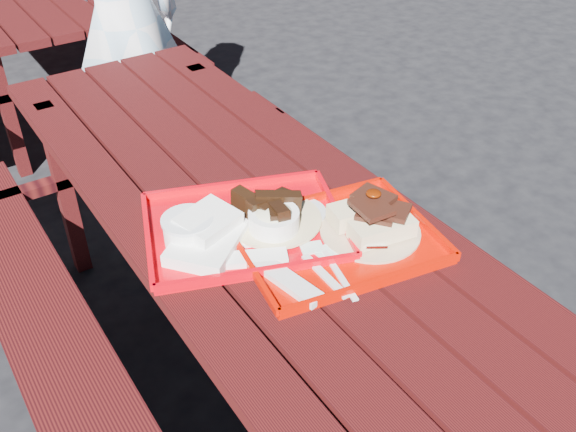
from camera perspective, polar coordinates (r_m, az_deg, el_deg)
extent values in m
plane|color=black|center=(2.27, -2.17, -14.97)|extent=(60.00, 60.00, 0.00)
cube|color=#3C0C0B|center=(1.67, -11.54, -3.33)|extent=(0.14, 2.40, 0.04)
cube|color=#3C0C0B|center=(1.71, -6.99, -1.60)|extent=(0.14, 2.40, 0.04)
cube|color=#3C0C0B|center=(1.77, -2.70, 0.04)|extent=(0.14, 2.40, 0.04)
cube|color=#3C0C0B|center=(1.83, 1.31, 1.57)|extent=(0.14, 2.40, 0.04)
cube|color=#3C0C0B|center=(1.91, 5.02, 2.99)|extent=(0.14, 2.40, 0.04)
cube|color=#3C0C0B|center=(1.83, -18.59, -13.63)|extent=(0.25, 2.40, 0.04)
cube|color=#3C0C0B|center=(2.60, -23.45, -4.29)|extent=(0.06, 0.06, 0.42)
cube|color=#3C0C0B|center=(2.24, 10.30, -1.30)|extent=(0.25, 2.40, 0.04)
cube|color=#3C0C0B|center=(2.90, -1.29, 3.66)|extent=(0.06, 0.06, 0.42)
cube|color=#3C0C0B|center=(2.63, -19.18, 1.94)|extent=(0.06, 0.06, 0.75)
cube|color=#3C0C0B|center=(2.79, -7.55, 5.87)|extent=(0.06, 0.06, 0.75)
cube|color=#3C0C0B|center=(2.67, -13.37, 4.98)|extent=(1.40, 0.06, 0.04)
cube|color=#3C0C0B|center=(4.44, -15.74, 17.38)|extent=(0.25, 2.40, 0.04)
cube|color=#3C0C0B|center=(3.78, -10.64, 11.23)|extent=(0.06, 0.06, 0.42)
cube|color=#3C0C0B|center=(5.28, -18.69, 17.23)|extent=(0.06, 0.06, 0.42)
cube|color=#3C0C0B|center=(3.40, -23.72, 8.84)|extent=(0.06, 0.06, 0.75)
cube|color=#3C0C0B|center=(3.52, -14.30, 11.77)|extent=(0.06, 0.06, 0.75)
cube|color=#3C0C0B|center=(3.43, -19.13, 11.19)|extent=(1.40, 0.06, 0.04)
cube|color=#BA0C00|center=(1.63, 4.31, -2.45)|extent=(0.53, 0.44, 0.01)
cube|color=#BA0C00|center=(1.75, 1.56, 1.41)|extent=(0.47, 0.09, 0.02)
cube|color=#BA0C00|center=(1.50, 7.60, -5.97)|extent=(0.47, 0.09, 0.02)
cube|color=#BA0C00|center=(1.73, 11.36, 0.03)|extent=(0.07, 0.36, 0.02)
cube|color=#BA0C00|center=(1.54, -3.55, -4.23)|extent=(0.07, 0.36, 0.02)
cylinder|color=tan|center=(1.66, 7.30, -1.32)|extent=(0.26, 0.26, 0.01)
cube|color=beige|center=(1.62, 8.37, -1.15)|extent=(0.17, 0.10, 0.05)
cube|color=beige|center=(1.67, 6.45, 0.35)|extent=(0.17, 0.10, 0.05)
ellipsoid|color=#481301|center=(1.59, 7.66, 2.41)|extent=(0.04, 0.04, 0.02)
cylinder|color=white|center=(1.63, -1.26, -0.59)|extent=(0.13, 0.13, 0.06)
ellipsoid|color=beige|center=(1.62, -1.27, -0.04)|extent=(0.11, 0.11, 0.05)
cylinder|color=silver|center=(1.71, 1.19, 0.28)|extent=(0.13, 0.13, 0.01)
cube|color=silver|center=(1.50, -0.22, -5.63)|extent=(0.09, 0.22, 0.02)
cube|color=silver|center=(1.52, 3.31, -5.33)|extent=(0.02, 0.17, 0.01)
cube|color=silver|center=(1.52, 4.59, -5.25)|extent=(0.06, 0.18, 0.01)
cube|color=white|center=(1.59, 3.48, -3.27)|extent=(0.06, 0.06, 0.00)
cube|color=#CF000C|center=(1.67, -3.84, -1.21)|extent=(0.60, 0.53, 0.01)
cube|color=#CF000C|center=(1.82, -4.96, 2.78)|extent=(0.47, 0.18, 0.02)
cube|color=#CF000C|center=(1.52, -2.55, -4.99)|extent=(0.47, 0.18, 0.02)
cube|color=#CF000C|center=(1.71, 4.32, 0.42)|extent=(0.14, 0.36, 0.02)
cube|color=#CF000C|center=(1.65, -12.35, -1.95)|extent=(0.14, 0.36, 0.02)
cube|color=white|center=(1.67, -1.96, -0.64)|extent=(0.22, 0.22, 0.01)
cylinder|color=#D0BF8D|center=(1.67, -1.21, -0.31)|extent=(0.25, 0.25, 0.01)
cylinder|color=white|center=(1.62, -8.84, -1.35)|extent=(0.12, 0.12, 0.06)
cylinder|color=white|center=(1.60, -8.96, -0.35)|extent=(0.13, 0.13, 0.01)
cube|color=white|center=(1.56, -3.77, -3.83)|extent=(0.20, 0.13, 0.02)
cube|color=white|center=(1.60, 2.13, -2.84)|extent=(0.07, 0.06, 0.00)
cube|color=white|center=(1.61, -7.14, -2.47)|extent=(0.26, 0.25, 0.05)
cube|color=white|center=(1.61, -7.13, -0.52)|extent=(0.17, 0.15, 0.04)
imported|color=#B7DCF7|center=(3.02, -14.34, 16.37)|extent=(0.60, 0.41, 1.60)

